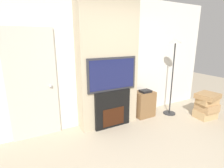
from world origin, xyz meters
TOP-DOWN VIEW (x-y plane):
  - wall_back at (0.00, 2.03)m, footprint 6.00×0.06m
  - chimney_breast at (0.00, 1.82)m, footprint 1.27×0.36m
  - fireplace at (0.00, 1.64)m, footprint 0.80×0.15m
  - television at (0.00, 1.64)m, footprint 1.08×0.07m
  - floor_lamp at (1.57, 1.51)m, footprint 0.29×0.29m
  - box_stack at (2.11, 0.91)m, footprint 0.54×0.47m
  - media_stand at (0.92, 1.73)m, footprint 0.46×0.36m
  - entry_door at (-1.44, 1.97)m, footprint 0.85×0.09m

SIDE VIEW (x-z plane):
  - media_stand at x=0.92m, z-range -0.02..0.64m
  - box_stack at x=2.11m, z-range 0.01..0.62m
  - fireplace at x=0.00m, z-range 0.00..0.79m
  - entry_door at x=-1.44m, z-range 0.00..2.02m
  - television at x=0.00m, z-range 0.80..1.47m
  - floor_lamp at x=1.57m, z-range 0.42..2.24m
  - wall_back at x=0.00m, z-range 0.00..2.70m
  - chimney_breast at x=0.00m, z-range 0.00..2.70m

